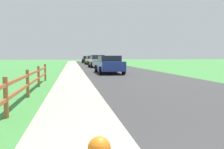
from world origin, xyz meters
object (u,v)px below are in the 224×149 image
Objects in this scene: parked_suv_blue at (109,64)px; parked_car_silver at (97,61)px; parked_car_black at (87,59)px; parked_car_beige at (92,60)px.

parked_car_silver is at bearing 89.50° from parked_suv_blue.
parked_suv_blue is 27.89m from parked_car_black.
parked_car_beige is at bearing 89.30° from parked_suv_blue.
parked_suv_blue is 1.05× the size of parked_car_silver.
parked_car_silver is at bearing -89.72° from parked_car_black.
parked_suv_blue is at bearing -90.70° from parked_car_beige.
parked_car_black is (-0.24, 8.46, 0.00)m from parked_car_beige.
parked_car_silver is 0.88× the size of parked_car_black.
parked_car_silver reaches higher than parked_suv_blue.
parked_suv_blue is 0.90× the size of parked_car_beige.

